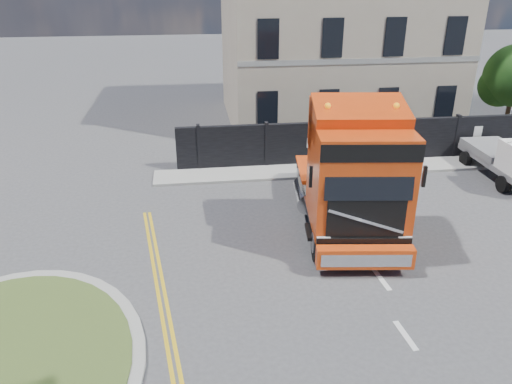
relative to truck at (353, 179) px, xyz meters
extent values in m
plane|color=#424244|center=(-2.81, -2.39, -2.03)|extent=(120.00, 120.00, 0.00)
cube|color=black|center=(3.19, 6.61, -1.03)|extent=(18.00, 0.25, 2.00)
cube|color=#BDAF96|center=(3.19, 14.11, 3.47)|extent=(12.00, 10.00, 11.00)
cylinder|color=#382619|center=(11.69, 9.61, -0.83)|extent=(0.24, 0.24, 2.40)
sphere|color=#103713|center=(11.19, 10.01, 0.57)|extent=(2.20, 2.20, 2.20)
cube|color=gray|center=(3.19, 5.71, -1.97)|extent=(20.00, 1.60, 0.12)
cube|color=black|center=(0.16, 1.26, -1.18)|extent=(3.65, 7.42, 0.51)
cube|color=#D73F0F|center=(-0.09, -0.71, 0.40)|extent=(3.18, 3.27, 3.17)
cube|color=#D73F0F|center=(0.06, 0.47, 1.71)|extent=(2.93, 1.37, 1.58)
cube|color=black|center=(-0.27, -2.14, 0.86)|extent=(2.48, 0.38, 1.19)
cube|color=#D73F0F|center=(-0.32, -2.50, -1.41)|extent=(2.86, 0.75, 0.62)
cylinder|color=black|center=(-1.42, -1.45, -1.44)|extent=(0.51, 1.21, 1.18)
cylinder|color=gray|center=(-1.42, -1.45, -1.44)|extent=(0.48, 0.69, 0.65)
cylinder|color=black|center=(1.01, -1.76, -1.44)|extent=(0.51, 1.21, 1.18)
cylinder|color=gray|center=(1.01, -1.76, -1.44)|extent=(0.48, 0.69, 0.65)
cylinder|color=black|center=(-0.91, 2.53, -1.44)|extent=(0.51, 1.21, 1.18)
cylinder|color=gray|center=(-0.91, 2.53, -1.44)|extent=(0.48, 0.69, 0.65)
cylinder|color=black|center=(1.51, 2.23, -1.44)|extent=(0.51, 1.21, 1.18)
cylinder|color=gray|center=(1.51, 2.23, -1.44)|extent=(0.48, 0.69, 0.65)
cylinder|color=black|center=(-0.74, 3.88, -1.44)|extent=(0.51, 1.21, 1.18)
cylinder|color=gray|center=(-0.74, 3.88, -1.44)|extent=(0.48, 0.69, 0.65)
cylinder|color=black|center=(1.69, 3.57, -1.44)|extent=(0.51, 1.21, 1.18)
cylinder|color=gray|center=(1.69, 3.57, -1.44)|extent=(0.48, 0.69, 0.65)
cube|color=slate|center=(8.13, 4.02, -1.34)|extent=(2.00, 4.77, 0.25)
cylinder|color=black|center=(7.20, 2.54, -1.68)|extent=(0.25, 0.69, 0.69)
cylinder|color=black|center=(7.20, 5.49, -1.68)|extent=(0.25, 0.69, 0.69)
cylinder|color=black|center=(9.07, 5.49, -1.68)|extent=(0.25, 0.69, 0.69)
camera|label=1|loc=(-5.10, -14.36, 6.21)|focal=35.00mm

